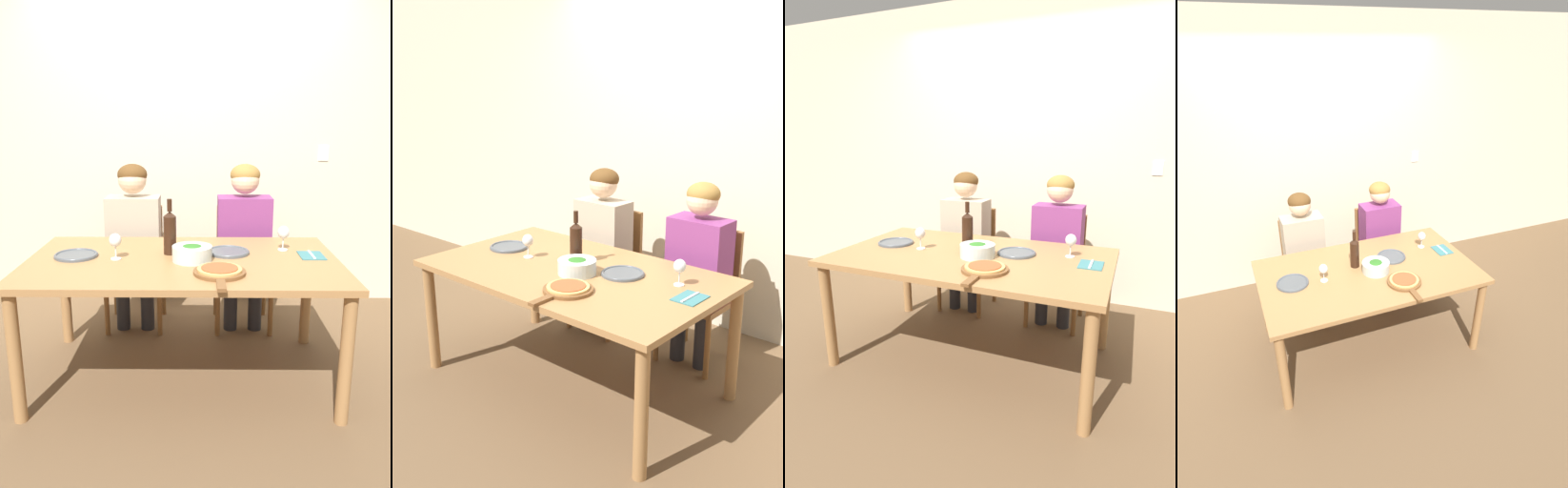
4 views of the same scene
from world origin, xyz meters
The scene contains 15 objects.
ground_plane centered at (0.00, 0.00, 0.00)m, with size 40.00×40.00×0.00m, color brown.
back_wall centered at (0.00, 1.34, 1.35)m, with size 10.00×0.06×2.70m.
dining_table centered at (0.00, 0.00, 0.66)m, with size 1.78×1.04×0.74m.
chair_left centered at (-0.38, 0.83, 0.48)m, with size 0.42×0.42×0.88m.
chair_right centered at (0.42, 0.83, 0.48)m, with size 0.42×0.42×0.88m.
person_woman centered at (-0.38, 0.72, 0.73)m, with size 0.47×0.51×1.22m.
person_man centered at (0.42, 0.72, 0.73)m, with size 0.47×0.51×1.22m.
wine_bottle centered at (-0.08, 0.10, 0.88)m, with size 0.08×0.08×0.33m.
broccoli_bowl centered at (0.05, -0.04, 0.79)m, with size 0.23×0.23×0.09m.
dinner_plate_left centered at (-0.62, 0.04, 0.75)m, with size 0.25×0.25×0.02m.
dinner_plate_right centered at (0.27, 0.12, 0.75)m, with size 0.25×0.25×0.02m.
pizza_on_board centered at (0.20, -0.28, 0.76)m, with size 0.27×0.41×0.04m.
wine_glass_left centered at (-0.38, -0.01, 0.85)m, with size 0.07×0.07×0.15m.
wine_glass_right centered at (0.60, 0.19, 0.85)m, with size 0.07×0.07×0.15m.
fork_on_napkin centered at (0.75, 0.07, 0.75)m, with size 0.14×0.18×0.01m.
Camera 3 is at (0.97, -2.19, 1.46)m, focal length 28.00 mm.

